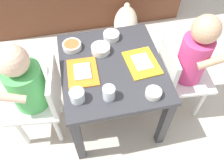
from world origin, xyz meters
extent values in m
plane|color=beige|center=(0.00, 0.00, 0.00)|extent=(7.00, 7.00, 0.00)
cube|color=#333338|center=(0.00, 0.00, 0.44)|extent=(0.53, 0.59, 0.03)
cube|color=#333338|center=(-0.24, -0.26, 0.21)|extent=(0.04, 0.04, 0.42)
cube|color=#333338|center=(0.24, -0.26, 0.21)|extent=(0.04, 0.04, 0.42)
cube|color=#333338|center=(-0.24, 0.26, 0.21)|extent=(0.04, 0.04, 0.42)
cube|color=#333338|center=(0.24, 0.26, 0.21)|extent=(0.04, 0.04, 0.42)
cube|color=white|center=(-0.44, -0.02, 0.29)|extent=(0.31, 0.31, 0.02)
cube|color=white|center=(-0.31, -0.04, 0.41)|extent=(0.05, 0.27, 0.22)
cylinder|color=#4CB259|center=(-0.44, -0.02, 0.42)|extent=(0.19, 0.19, 0.25)
sphere|color=beige|center=(-0.44, -0.02, 0.61)|extent=(0.14, 0.14, 0.14)
cylinder|color=white|center=(-0.52, 0.09, 0.14)|extent=(0.03, 0.03, 0.28)
cylinder|color=white|center=(-0.55, -0.11, 0.14)|extent=(0.03, 0.03, 0.28)
cylinder|color=white|center=(-0.32, 0.06, 0.14)|extent=(0.03, 0.03, 0.28)
cylinder|color=white|center=(-0.35, -0.13, 0.14)|extent=(0.03, 0.03, 0.28)
cylinder|color=beige|center=(-0.47, 0.08, 0.48)|extent=(0.15, 0.06, 0.09)
cylinder|color=beige|center=(-0.50, -0.12, 0.48)|extent=(0.15, 0.06, 0.09)
cube|color=white|center=(0.44, -0.03, 0.29)|extent=(0.31, 0.31, 0.02)
cube|color=white|center=(0.31, -0.02, 0.41)|extent=(0.05, 0.27, 0.22)
cylinder|color=#D83F7F|center=(0.44, -0.03, 0.43)|extent=(0.16, 0.16, 0.28)
sphere|color=tan|center=(0.44, -0.03, 0.64)|extent=(0.14, 0.14, 0.14)
cylinder|color=white|center=(0.53, -0.14, 0.14)|extent=(0.03, 0.03, 0.28)
cylinder|color=white|center=(0.54, 0.06, 0.14)|extent=(0.03, 0.03, 0.28)
cylinder|color=white|center=(0.33, -0.12, 0.14)|extent=(0.03, 0.03, 0.28)
cylinder|color=white|center=(0.34, 0.08, 0.14)|extent=(0.03, 0.03, 0.28)
cylinder|color=tan|center=(0.48, -0.13, 0.50)|extent=(0.15, 0.05, 0.09)
cylinder|color=tan|center=(0.49, 0.05, 0.50)|extent=(0.15, 0.05, 0.09)
ellipsoid|color=beige|center=(0.25, 0.64, 0.20)|extent=(0.29, 0.41, 0.17)
sphere|color=beige|center=(0.18, 0.44, 0.24)|extent=(0.11, 0.11, 0.11)
sphere|color=black|center=(0.17, 0.40, 0.24)|extent=(0.05, 0.05, 0.05)
torus|color=green|center=(0.19, 0.47, 0.23)|extent=(0.10, 0.06, 0.10)
sphere|color=beige|center=(0.30, 0.81, 0.23)|extent=(0.05, 0.05, 0.05)
cylinder|color=beige|center=(0.16, 0.56, 0.06)|extent=(0.04, 0.04, 0.13)
cylinder|color=beige|center=(0.27, 0.52, 0.06)|extent=(0.04, 0.04, 0.13)
cylinder|color=beige|center=(0.22, 0.75, 0.06)|extent=(0.04, 0.04, 0.13)
cylinder|color=beige|center=(0.33, 0.72, 0.06)|extent=(0.04, 0.04, 0.13)
cube|color=orange|center=(-0.16, -0.02, 0.45)|extent=(0.16, 0.20, 0.01)
cube|color=white|center=(-0.16, -0.02, 0.46)|extent=(0.09, 0.11, 0.01)
cube|color=gold|center=(0.16, -0.02, 0.45)|extent=(0.17, 0.22, 0.01)
cube|color=white|center=(0.16, -0.02, 0.46)|extent=(0.09, 0.12, 0.01)
cylinder|color=white|center=(-0.20, -0.17, 0.48)|extent=(0.07, 0.07, 0.06)
cylinder|color=silver|center=(-0.20, -0.17, 0.47)|extent=(0.06, 0.06, 0.04)
cylinder|color=white|center=(-0.06, -0.19, 0.48)|extent=(0.06, 0.06, 0.07)
cylinder|color=silver|center=(-0.06, -0.19, 0.47)|extent=(0.05, 0.05, 0.03)
cylinder|color=silver|center=(0.15, -0.22, 0.46)|extent=(0.08, 0.08, 0.03)
cylinder|color=#B26633|center=(0.15, -0.22, 0.48)|extent=(0.06, 0.06, 0.01)
cylinder|color=white|center=(-0.04, 0.11, 0.47)|extent=(0.10, 0.10, 0.04)
cylinder|color=gold|center=(-0.04, 0.11, 0.48)|extent=(0.08, 0.08, 0.01)
cylinder|color=white|center=(0.04, 0.21, 0.47)|extent=(0.09, 0.09, 0.03)
cylinder|color=gold|center=(0.04, 0.21, 0.48)|extent=(0.07, 0.07, 0.01)
cylinder|color=white|center=(-0.19, 0.17, 0.46)|extent=(0.10, 0.10, 0.03)
cylinder|color=#B26633|center=(-0.19, 0.17, 0.48)|extent=(0.08, 0.08, 0.01)
camera|label=1|loc=(-0.17, -0.78, 1.34)|focal=36.98mm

